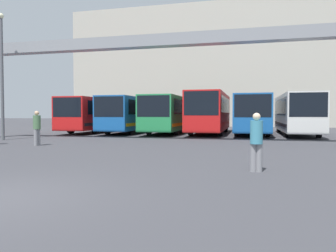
% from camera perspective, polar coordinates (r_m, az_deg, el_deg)
% --- Properties ---
extents(building_backdrop, '(39.53, 12.00, 16.20)m').
position_cam_1_polar(building_backdrop, '(49.31, 8.28, 9.63)').
color(building_backdrop, '#B7B2A3').
rests_on(building_backdrop, ground).
extents(overhead_gantry, '(25.81, 0.80, 6.36)m').
position_cam_1_polar(overhead_gantry, '(19.94, -0.45, 12.69)').
color(overhead_gantry, gray).
rests_on(overhead_gantry, ground).
extents(bus_slot_0, '(2.61, 11.25, 2.99)m').
position_cam_1_polar(bus_slot_0, '(30.75, -11.78, 2.23)').
color(bus_slot_0, red).
rests_on(bus_slot_0, ground).
extents(bus_slot_1, '(2.54, 10.15, 3.02)m').
position_cam_1_polar(bus_slot_1, '(28.92, -6.19, 2.30)').
color(bus_slot_1, '#1959A5').
rests_on(bus_slot_1, ground).
extents(bus_slot_2, '(2.63, 12.05, 3.06)m').
position_cam_1_polar(bus_slot_2, '(28.86, 0.80, 2.36)').
color(bus_slot_2, '#268C4C').
rests_on(bus_slot_2, ground).
extents(bus_slot_3, '(2.62, 10.63, 3.30)m').
position_cam_1_polar(bus_slot_3, '(27.58, 7.34, 2.63)').
color(bus_slot_3, red).
rests_on(bus_slot_3, ground).
extents(bus_slot_4, '(2.61, 11.67, 3.03)m').
position_cam_1_polar(bus_slot_4, '(27.91, 14.40, 2.27)').
color(bus_slot_4, '#1959A5').
rests_on(bus_slot_4, ground).
extents(bus_slot_5, '(2.50, 10.46, 3.10)m').
position_cam_1_polar(bus_slot_5, '(27.54, 21.49, 2.26)').
color(bus_slot_5, silver).
rests_on(bus_slot_5, ground).
extents(pedestrian_near_center, '(0.38, 0.38, 1.81)m').
position_cam_1_polar(pedestrian_near_center, '(18.31, -21.86, -0.20)').
color(pedestrian_near_center, gray).
rests_on(pedestrian_near_center, ground).
extents(pedestrian_mid_left, '(0.35, 0.35, 1.68)m').
position_cam_1_polar(pedestrian_mid_left, '(9.66, 15.13, -2.47)').
color(pedestrian_mid_left, gray).
rests_on(pedestrian_mid_left, ground).
extents(lamp_post, '(0.36, 0.36, 7.94)m').
position_cam_1_polar(lamp_post, '(23.27, -26.97, 8.50)').
color(lamp_post, '#595B60').
rests_on(lamp_post, ground).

